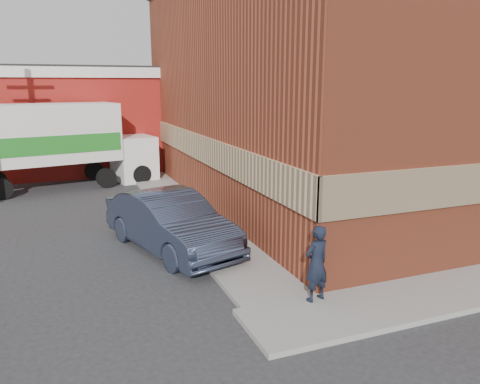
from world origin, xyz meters
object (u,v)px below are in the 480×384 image
object	(u,v)px
warehouse	(9,120)
box_truck	(66,140)
sedan	(170,222)
brick_building	(356,84)
man	(316,263)

from	to	relation	value
warehouse	box_truck	xyz separation A→B (m)	(2.74, -5.63, -0.60)
warehouse	sedan	bearing A→B (deg)	-71.70
brick_building	warehouse	xyz separation A→B (m)	(-14.50, 11.00, -1.87)
warehouse	sedan	distance (m)	16.68
brick_building	warehouse	world-z (taller)	brick_building
man	warehouse	bearing A→B (deg)	-83.93
brick_building	man	xyz separation A→B (m)	(-7.18, -9.25, -3.72)
sedan	warehouse	bearing A→B (deg)	91.69
man	box_truck	bearing A→B (deg)	-86.40
box_truck	sedan	bearing A→B (deg)	-87.25
brick_building	man	bearing A→B (deg)	-127.81
brick_building	sedan	bearing A→B (deg)	-153.08
warehouse	man	size ratio (longest dim) A/B	9.69
brick_building	sedan	xyz separation A→B (m)	(-9.30, -4.72, -3.84)
man	box_truck	world-z (taller)	box_truck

